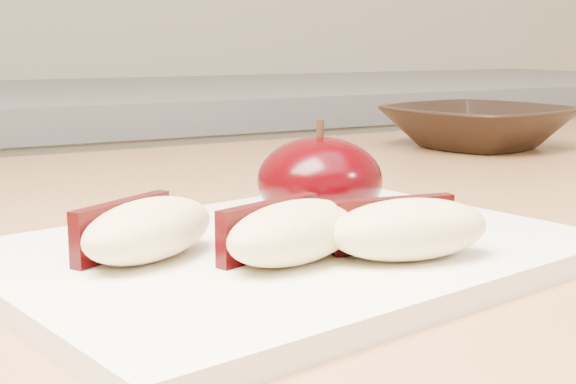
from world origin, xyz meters
TOP-DOWN VIEW (x-y plane):
  - cutting_board at (-0.05, 0.38)m, footprint 0.31×0.25m
  - apple_half at (-0.00, 0.43)m, footprint 0.09×0.09m
  - apple_wedge_a at (-0.12, 0.38)m, footprint 0.08×0.07m
  - apple_wedge_b at (-0.07, 0.35)m, footprint 0.08×0.06m
  - apple_wedge_c at (-0.02, 0.33)m, footprint 0.08×0.05m
  - bowl at (0.33, 0.66)m, footprint 0.20×0.20m

SIDE VIEW (x-z plane):
  - cutting_board at x=-0.05m, z-range 0.90..0.91m
  - bowl at x=0.33m, z-range 0.90..0.94m
  - apple_wedge_a at x=-0.12m, z-range 0.91..0.94m
  - apple_wedge_b at x=-0.07m, z-range 0.91..0.94m
  - apple_wedge_c at x=-0.02m, z-range 0.91..0.94m
  - apple_half at x=0.00m, z-range 0.90..0.96m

